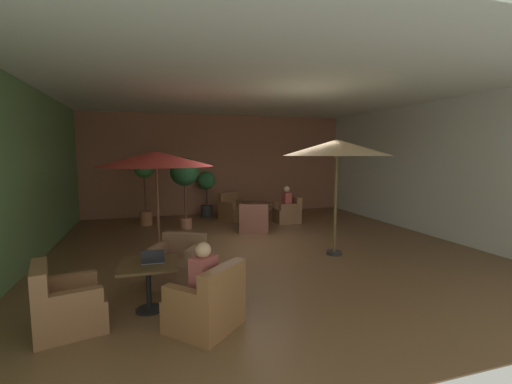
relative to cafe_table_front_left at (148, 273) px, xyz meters
name	(u,v)px	position (x,y,z in m)	size (l,w,h in m)	color
ground_plane	(262,248)	(2.53, 2.57, -0.55)	(9.55, 9.98, 0.02)	brown
wall_back_brick	(220,165)	(2.53, 7.52, 1.24)	(9.55, 0.08, 3.56)	#9E644A
wall_left_accent	(23,176)	(-2.21, 2.57, 1.24)	(0.08, 9.98, 3.56)	#5F874E
wall_right_plain	(430,169)	(7.26, 2.57, 1.24)	(0.08, 9.98, 3.56)	silver
ceiling_slab	(263,91)	(2.53, 2.57, 3.04)	(9.55, 9.98, 0.06)	silver
cafe_table_front_left	(148,273)	(0.00, 0.00, 0.00)	(0.80, 0.80, 0.68)	black
armchair_front_left_north	(179,266)	(0.49, 0.88, -0.22)	(1.03, 1.01, 0.82)	#885E46
armchair_front_left_east	(66,306)	(-1.00, -0.24, -0.23)	(0.95, 0.95, 0.87)	brown
armchair_front_left_south	(207,305)	(0.70, -0.74, -0.23)	(1.10, 1.09, 0.85)	brown
cafe_table_front_right	(257,208)	(3.21, 5.19, -0.03)	(0.79, 0.79, 0.68)	black
armchair_front_right_north	(288,213)	(4.24, 5.17, -0.23)	(0.76, 0.72, 0.82)	brown
armchair_front_right_east	(233,210)	(2.68, 6.08, -0.22)	(1.07, 1.05, 0.91)	brown
armchair_front_right_south	(254,221)	(2.84, 4.22, -0.24)	(1.00, 0.96, 0.81)	brown
patio_umbrella_tall_red	(337,148)	(3.87, 1.62, 1.76)	(2.28, 2.28, 2.49)	#2D2D2D
patio_umbrella_center_beige	(156,159)	(0.22, 3.12, 1.53)	(2.54, 2.54, 2.25)	#2D2D2D
potted_tree_left_corner	(145,178)	(-0.08, 6.07, 0.92)	(0.64, 0.64, 2.09)	#AB6741
potted_tree_mid_left	(206,187)	(1.93, 6.97, 0.49)	(0.62, 0.62, 1.58)	#333236
potted_tree_mid_right	(185,175)	(1.03, 5.21, 1.03)	(0.83, 0.83, 2.09)	#A9664A
patron_blue_shirt	(287,199)	(4.20, 5.17, 0.22)	(0.23, 0.36, 0.71)	#AE473F
patron_by_window	(204,272)	(0.67, -0.71, 0.18)	(0.39, 0.39, 0.70)	#A84C48
iced_drink_cup	(158,257)	(0.14, 0.10, 0.19)	(0.08, 0.08, 0.11)	white
open_laptop	(153,259)	(0.07, 0.01, 0.19)	(0.32, 0.24, 0.20)	#9EA0A5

